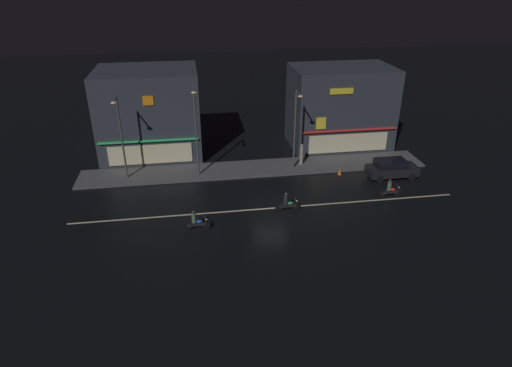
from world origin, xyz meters
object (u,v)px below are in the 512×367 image
object	(u,v)px
streetlamp_mid	(196,126)
motorcycle_opposite_lane	(390,190)
traffic_cone	(340,172)
motorcycle_following	(287,203)
streetlamp_east	(296,124)
motorcycle_lead	(196,222)
parked_car_near_kerb	(391,168)
streetlamp_west	(120,132)
pedestrian_on_sidewalk	(301,155)

from	to	relation	value
streetlamp_mid	motorcycle_opposite_lane	bearing A→B (deg)	-22.19
traffic_cone	motorcycle_following	bearing A→B (deg)	-137.21
streetlamp_east	motorcycle_lead	distance (m)	13.13
motorcycle_lead	parked_car_near_kerb	bearing A→B (deg)	-156.31
streetlamp_mid	motorcycle_following	distance (m)	10.24
streetlamp_west	streetlamp_mid	bearing A→B (deg)	-3.14
streetlamp_east	pedestrian_on_sidewalk	size ratio (longest dim) A/B	3.62
streetlamp_east	pedestrian_on_sidewalk	distance (m)	3.48
streetlamp_west	parked_car_near_kerb	bearing A→B (deg)	-7.68
streetlamp_west	traffic_cone	xyz separation A→B (m)	(18.40, -1.79, -4.08)
motorcycle_opposite_lane	traffic_cone	xyz separation A→B (m)	(-2.56, 4.60, -0.36)
traffic_cone	streetlamp_east	bearing A→B (deg)	156.31
motorcycle_following	motorcycle_opposite_lane	world-z (taller)	same
streetlamp_mid	pedestrian_on_sidewalk	bearing A→B (deg)	6.13
streetlamp_west	traffic_cone	size ratio (longest dim) A/B	12.98
motorcycle_lead	motorcycle_opposite_lane	size ratio (longest dim) A/B	1.00
pedestrian_on_sidewalk	traffic_cone	world-z (taller)	pedestrian_on_sidewalk
motorcycle_opposite_lane	streetlamp_east	bearing A→B (deg)	137.23
motorcycle_lead	streetlamp_east	bearing A→B (deg)	-131.29
parked_car_near_kerb	traffic_cone	bearing A→B (deg)	-16.70
streetlamp_west	motorcycle_lead	size ratio (longest dim) A/B	3.76
streetlamp_mid	motorcycle_opposite_lane	world-z (taller)	streetlamp_mid
parked_car_near_kerb	traffic_cone	size ratio (longest dim) A/B	7.82
parked_car_near_kerb	motorcycle_lead	size ratio (longest dim) A/B	2.26
motorcycle_opposite_lane	streetlamp_west	bearing A→B (deg)	164.96
streetlamp_mid	parked_car_near_kerb	size ratio (longest dim) A/B	1.81
motorcycle_opposite_lane	traffic_cone	distance (m)	5.28
pedestrian_on_sidewalk	motorcycle_opposite_lane	size ratio (longest dim) A/B	1.03
motorcycle_following	motorcycle_opposite_lane	xyz separation A→B (m)	(8.53, 0.93, 0.00)
streetlamp_east	parked_car_near_kerb	size ratio (longest dim) A/B	1.65
pedestrian_on_sidewalk	traffic_cone	xyz separation A→B (m)	(2.87, -2.46, -0.78)
streetlamp_east	motorcycle_lead	bearing A→B (deg)	-135.86
parked_car_near_kerb	motorcycle_lead	distance (m)	17.95
traffic_cone	streetlamp_west	bearing A→B (deg)	174.44
motorcycle_lead	streetlamp_mid	bearing A→B (deg)	-88.89
streetlamp_west	traffic_cone	world-z (taller)	streetlamp_west
motorcycle_following	traffic_cone	xyz separation A→B (m)	(5.97, 5.53, -0.36)
streetlamp_west	streetlamp_mid	size ratio (longest dim) A/B	0.92
parked_car_near_kerb	streetlamp_west	bearing A→B (deg)	-7.68
streetlamp_mid	streetlamp_west	bearing A→B (deg)	176.86
streetlamp_west	motorcycle_following	bearing A→B (deg)	-30.48
streetlamp_west	pedestrian_on_sidewalk	size ratio (longest dim) A/B	3.65
pedestrian_on_sidewalk	motorcycle_following	xyz separation A→B (m)	(-3.10, -7.99, -0.42)
streetlamp_west	parked_car_near_kerb	size ratio (longest dim) A/B	1.66
streetlamp_east	motorcycle_lead	size ratio (longest dim) A/B	3.73
pedestrian_on_sidewalk	parked_car_near_kerb	bearing A→B (deg)	36.21
parked_car_near_kerb	motorcycle_lead	xyz separation A→B (m)	(-16.96, -5.88, -0.24)
parked_car_near_kerb	motorcycle_following	distance (m)	11.01
streetlamp_mid	motorcycle_opposite_lane	distance (m)	16.53
streetlamp_west	motorcycle_opposite_lane	world-z (taller)	streetlamp_west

